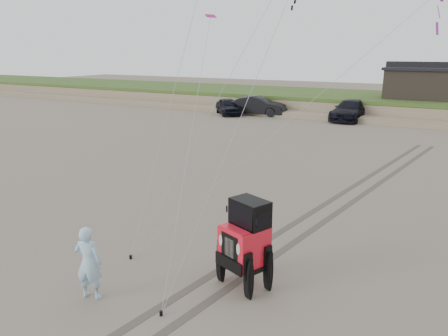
{
  "coord_description": "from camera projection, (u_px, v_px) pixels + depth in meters",
  "views": [
    {
      "loc": [
        6.35,
        -8.11,
        6.03
      ],
      "look_at": [
        0.06,
        3.0,
        2.6
      ],
      "focal_mm": 35.0,
      "sensor_mm": 36.0,
      "label": 1
    }
  ],
  "objects": [
    {
      "name": "ground",
      "position": [
        166.0,
        289.0,
        11.4
      ],
      "size": [
        160.0,
        160.0,
        0.0
      ],
      "primitive_type": "plane",
      "color": "#6B6054",
      "rests_on": "ground"
    },
    {
      "name": "dune_ridge",
      "position": [
        397.0,
        106.0,
        42.7
      ],
      "size": [
        160.0,
        14.25,
        1.73
      ],
      "color": "#7A6B54",
      "rests_on": "ground"
    },
    {
      "name": "cabin",
      "position": [
        421.0,
        82.0,
        40.7
      ],
      "size": [
        6.4,
        5.4,
        3.35
      ],
      "color": "black",
      "rests_on": "dune_ridge"
    },
    {
      "name": "truck_a",
      "position": [
        228.0,
        106.0,
        42.67
      ],
      "size": [
        4.49,
        4.71,
        1.58
      ],
      "primitive_type": "imported",
      "rotation": [
        0.0,
        0.0,
        0.73
      ],
      "color": "black",
      "rests_on": "ground"
    },
    {
      "name": "truck_b",
      "position": [
        257.0,
        106.0,
        42.2
      ],
      "size": [
        5.69,
        2.61,
        1.81
      ],
      "primitive_type": "imported",
      "rotation": [
        0.0,
        0.0,
        1.7
      ],
      "color": "black",
      "rests_on": "ground"
    },
    {
      "name": "truck_c",
      "position": [
        351.0,
        110.0,
        39.13
      ],
      "size": [
        2.73,
        6.24,
        1.79
      ],
      "primitive_type": "imported",
      "rotation": [
        0.0,
        0.0,
        -0.04
      ],
      "color": "black",
      "rests_on": "ground"
    },
    {
      "name": "jeep",
      "position": [
        244.0,
        253.0,
        11.35
      ],
      "size": [
        3.91,
        5.54,
        1.9
      ],
      "primitive_type": null,
      "rotation": [
        0.0,
        0.0,
        -0.38
      ],
      "color": "red",
      "rests_on": "ground"
    },
    {
      "name": "man",
      "position": [
        89.0,
        263.0,
        10.79
      ],
      "size": [
        0.8,
        0.64,
        1.92
      ],
      "primitive_type": "imported",
      "rotation": [
        0.0,
        0.0,
        3.43
      ],
      "color": "#86A9CF",
      "rests_on": "ground"
    },
    {
      "name": "stake_main",
      "position": [
        131.0,
        257.0,
        13.07
      ],
      "size": [
        0.08,
        0.08,
        0.12
      ],
      "primitive_type": "cylinder",
      "color": "black",
      "rests_on": "ground"
    },
    {
      "name": "stake_aux",
      "position": [
        161.0,
        313.0,
        10.26
      ],
      "size": [
        0.08,
        0.08,
        0.12
      ],
      "primitive_type": "cylinder",
      "color": "black",
      "rests_on": "ground"
    },
    {
      "name": "tire_tracks",
      "position": [
        329.0,
        209.0,
        17.17
      ],
      "size": [
        5.22,
        29.74,
        0.01
      ],
      "color": "#4C443D",
      "rests_on": "ground"
    }
  ]
}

